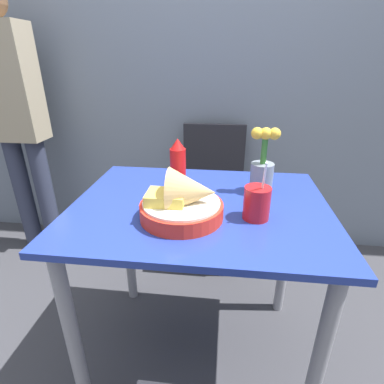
% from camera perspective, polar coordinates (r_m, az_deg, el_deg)
% --- Properties ---
extents(ground_plane, '(12.00, 12.00, 0.00)m').
position_cam_1_polar(ground_plane, '(1.60, 1.20, -27.63)').
color(ground_plane, '#38383D').
extents(wall_window, '(7.00, 0.06, 2.60)m').
position_cam_1_polar(wall_window, '(2.02, 4.74, 25.27)').
color(wall_window, slate).
rests_on(wall_window, ground_plane).
extents(dining_table, '(0.94, 0.73, 0.77)m').
position_cam_1_polar(dining_table, '(1.17, 1.47, -7.98)').
color(dining_table, '#233893').
rests_on(dining_table, ground_plane).
extents(chair_far_window, '(0.40, 0.40, 0.88)m').
position_cam_1_polar(chair_far_window, '(1.96, 3.94, 1.91)').
color(chair_far_window, black).
rests_on(chair_far_window, ground_plane).
extents(food_basket, '(0.28, 0.28, 0.17)m').
position_cam_1_polar(food_basket, '(0.98, -1.39, -1.82)').
color(food_basket, red).
rests_on(food_basket, dining_table).
extents(ketchup_bottle, '(0.06, 0.06, 0.21)m').
position_cam_1_polar(ketchup_bottle, '(1.18, -2.68, 4.99)').
color(ketchup_bottle, red).
rests_on(ketchup_bottle, dining_table).
extents(drink_cup, '(0.09, 0.09, 0.21)m').
position_cam_1_polar(drink_cup, '(1.01, 12.21, -2.25)').
color(drink_cup, red).
rests_on(drink_cup, dining_table).
extents(flower_vase, '(0.11, 0.09, 0.26)m').
position_cam_1_polar(flower_vase, '(1.20, 13.26, 4.56)').
color(flower_vase, gray).
rests_on(flower_vase, dining_table).
extents(person_standing, '(0.32, 0.18, 1.63)m').
position_cam_1_polar(person_standing, '(2.17, -30.54, 12.47)').
color(person_standing, '#2D3347').
rests_on(person_standing, ground_plane).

